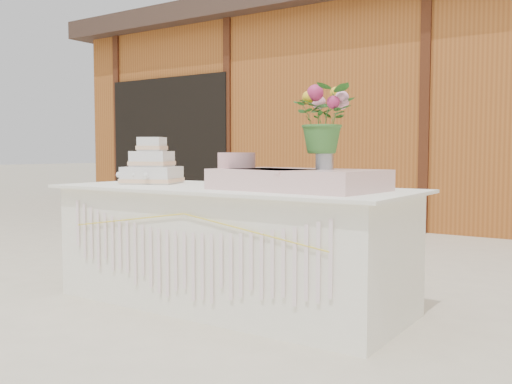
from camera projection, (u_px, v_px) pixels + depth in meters
ground at (231, 304)px, 3.74m from camera, size 80.00×80.00×0.00m
barn at (466, 107)px, 8.59m from camera, size 12.60×4.60×3.30m
cake_table at (230, 246)px, 3.71m from camera, size 2.40×1.00×0.77m
wedding_cake at (152, 168)px, 4.09m from camera, size 0.48×0.48×0.33m
pink_cake_stand at (236, 168)px, 3.67m from camera, size 0.31×0.31×0.22m
satin_runner at (297, 180)px, 3.38m from camera, size 1.03×0.65×0.12m
flower_vase at (325, 157)px, 3.31m from camera, size 0.10×0.10×0.14m
bouquet at (325, 111)px, 3.29m from camera, size 0.44×0.42×0.39m
loose_flowers at (128, 181)px, 4.32m from camera, size 0.21×0.33×0.02m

